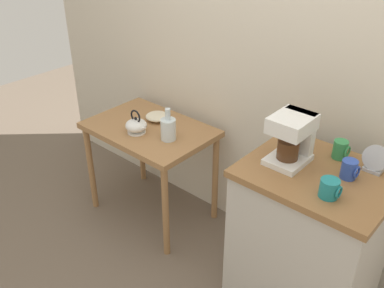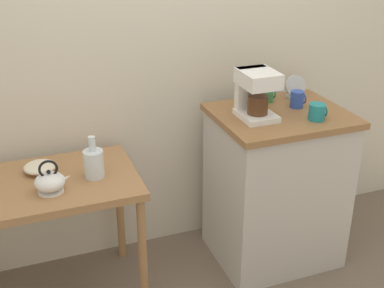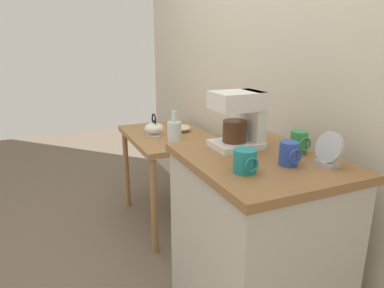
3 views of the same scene
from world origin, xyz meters
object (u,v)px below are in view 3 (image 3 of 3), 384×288
object	(u,v)px
bowl_stoneware	(180,128)
table_clock	(329,151)
coffee_maker	(241,117)
mug_dark_teal	(245,161)
glass_carafe_vase	(175,131)
mug_blue	(289,154)
mug_tall_green	(299,142)
teakettle	(154,128)

from	to	relation	value
bowl_stoneware	table_clock	size ratio (longest dim) A/B	1.18
coffee_maker	mug_dark_teal	bearing A→B (deg)	-28.20
glass_carafe_vase	mug_dark_teal	xyz separation A→B (m)	(1.17, -0.16, 0.17)
mug_blue	table_clock	distance (m)	0.15
glass_carafe_vase	mug_dark_teal	bearing A→B (deg)	-8.04
table_clock	mug_tall_green	bearing A→B (deg)	177.78
coffee_maker	mug_tall_green	bearing A→B (deg)	46.87
teakettle	mug_blue	size ratio (longest dim) A/B	1.86
bowl_stoneware	coffee_maker	xyz separation A→B (m)	(1.13, -0.15, 0.32)
coffee_maker	table_clock	xyz separation A→B (m)	(0.36, 0.18, -0.08)
coffee_maker	mug_blue	xyz separation A→B (m)	(0.29, 0.05, -0.09)
coffee_maker	mug_tall_green	distance (m)	0.28
mug_tall_green	table_clock	world-z (taller)	table_clock
bowl_stoneware	mug_dark_teal	world-z (taller)	mug_dark_teal
teakettle	glass_carafe_vase	world-z (taller)	glass_carafe_vase
mug_blue	mug_tall_green	size ratio (longest dim) A/B	0.97
teakettle	coffee_maker	distance (m)	1.14
glass_carafe_vase	coffee_maker	xyz separation A→B (m)	(0.88, -0.01, 0.27)
mug_blue	mug_dark_teal	size ratio (longest dim) A/B	1.00
mug_tall_green	table_clock	xyz separation A→B (m)	(0.18, -0.01, 0.01)
bowl_stoneware	table_clock	distance (m)	1.51
glass_carafe_vase	mug_tall_green	xyz separation A→B (m)	(1.06, 0.18, 0.17)
glass_carafe_vase	table_clock	size ratio (longest dim) A/B	1.58
coffee_maker	glass_carafe_vase	bearing A→B (deg)	179.36
mug_blue	bowl_stoneware	bearing A→B (deg)	175.80
coffee_maker	mug_blue	bearing A→B (deg)	9.28
mug_blue	table_clock	bearing A→B (deg)	64.07
mug_tall_green	table_clock	size ratio (longest dim) A/B	0.71
bowl_stoneware	coffee_maker	distance (m)	1.18
mug_blue	mug_dark_teal	distance (m)	0.20
coffee_maker	table_clock	distance (m)	0.41
mug_blue	table_clock	xyz separation A→B (m)	(0.07, 0.14, 0.01)
coffee_maker	mug_tall_green	world-z (taller)	coffee_maker
mug_tall_green	mug_blue	bearing A→B (deg)	-52.31
teakettle	mug_blue	distance (m)	1.41
mug_dark_teal	table_clock	world-z (taller)	table_clock
bowl_stoneware	glass_carafe_vase	xyz separation A→B (m)	(0.25, -0.14, 0.05)
bowl_stoneware	teakettle	xyz separation A→B (m)	(0.03, -0.22, 0.02)
teakettle	coffee_maker	world-z (taller)	coffee_maker
coffee_maker	mug_dark_teal	xyz separation A→B (m)	(0.29, -0.16, -0.10)
glass_carafe_vase	coffee_maker	world-z (taller)	coffee_maker
coffee_maker	mug_tall_green	xyz separation A→B (m)	(0.18, 0.19, -0.09)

